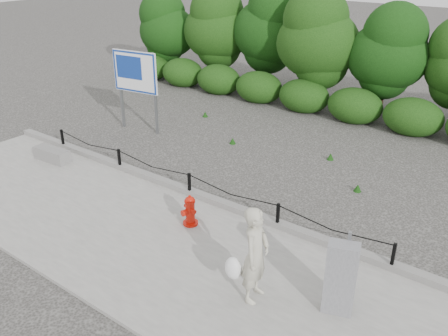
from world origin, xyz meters
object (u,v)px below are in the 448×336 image
Objects in this scene: utility_cabinet at (340,278)px; pedestrian at (254,256)px; advertising_sign at (135,76)px; concrete_block at (52,155)px; fire_hydrant at (190,211)px.

pedestrian is at bearing -175.68° from utility_cabinet.
utility_cabinet is 10.04m from advertising_sign.
pedestrian reaches higher than concrete_block.
utility_cabinet is at bearing 9.94° from fire_hydrant.
fire_hydrant is 6.57m from advertising_sign.
utility_cabinet is at bearing -5.50° from concrete_block.
fire_hydrant is 2.74m from pedestrian.
pedestrian is 0.67× the size of advertising_sign.
advertising_sign reaches higher than pedestrian.
fire_hydrant is 0.40× the size of pedestrian.
concrete_block is 9.18m from utility_cabinet.
concrete_block is at bearing -163.81° from fire_hydrant.
pedestrian is (2.42, -1.17, 0.53)m from fire_hydrant.
utility_cabinet reaches higher than fire_hydrant.
pedestrian is 1.22× the size of utility_cabinet.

